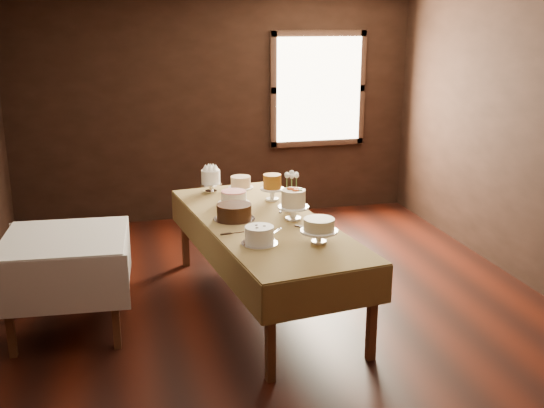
{
  "coord_description": "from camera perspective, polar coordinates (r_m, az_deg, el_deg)",
  "views": [
    {
      "loc": [
        -1.29,
        -4.94,
        2.5
      ],
      "look_at": [
        0.0,
        0.2,
        0.95
      ],
      "focal_mm": 42.61,
      "sensor_mm": 36.0,
      "label": 1
    }
  ],
  "objects": [
    {
      "name": "floor",
      "position": [
        5.68,
        0.5,
        -9.8
      ],
      "size": [
        5.0,
        6.0,
        0.01
      ],
      "primitive_type": "cube",
      "color": "black",
      "rests_on": "ground"
    },
    {
      "name": "wall_back",
      "position": [
        8.11,
        -4.87,
        8.45
      ],
      "size": [
        5.0,
        0.02,
        2.8
      ],
      "primitive_type": "cube",
      "color": "black",
      "rests_on": "ground"
    },
    {
      "name": "wall_front",
      "position": [
        2.57,
        17.9,
        -9.8
      ],
      "size": [
        5.0,
        0.02,
        2.8
      ],
      "primitive_type": "cube",
      "color": "black",
      "rests_on": "ground"
    },
    {
      "name": "window",
      "position": [
        8.34,
        4.15,
        10.06
      ],
      "size": [
        1.1,
        0.05,
        1.3
      ],
      "primitive_type": "cube",
      "color": "#FFEABF",
      "rests_on": "wall_back"
    },
    {
      "name": "display_table",
      "position": [
        5.6,
        -0.77,
        -2.07
      ],
      "size": [
        1.33,
        2.67,
        0.79
      ],
      "rotation": [
        0.0,
        0.0,
        0.13
      ],
      "color": "#50301E",
      "rests_on": "ground"
    },
    {
      "name": "side_table",
      "position": [
        5.42,
        -17.83,
        -3.74
      ],
      "size": [
        1.02,
        1.02,
        0.81
      ],
      "rotation": [
        0.0,
        0.0,
        -0.07
      ],
      "color": "#50301E",
      "rests_on": "ground"
    },
    {
      "name": "cake_meringue",
      "position": [
        6.48,
        -5.43,
        1.97
      ],
      "size": [
        0.23,
        0.23,
        0.24
      ],
      "color": "silver",
      "rests_on": "display_table"
    },
    {
      "name": "cake_speckled",
      "position": [
        6.63,
        -2.79,
        1.9
      ],
      "size": [
        0.26,
        0.26,
        0.12
      ],
      "color": "white",
      "rests_on": "display_table"
    },
    {
      "name": "cake_lattice",
      "position": [
        6.09,
        -3.4,
        0.54
      ],
      "size": [
        0.34,
        0.34,
        0.11
      ],
      "color": "white",
      "rests_on": "display_table"
    },
    {
      "name": "cake_caramel",
      "position": [
        6.17,
        0.02,
        1.35
      ],
      "size": [
        0.23,
        0.23,
        0.27
      ],
      "color": "white",
      "rests_on": "display_table"
    },
    {
      "name": "cake_chocolate",
      "position": [
        5.59,
        -3.36,
        -0.76
      ],
      "size": [
        0.42,
        0.42,
        0.14
      ],
      "color": "silver",
      "rests_on": "display_table"
    },
    {
      "name": "cake_flowers",
      "position": [
        5.59,
        1.9,
        -0.19
      ],
      "size": [
        0.27,
        0.27,
        0.28
      ],
      "color": "white",
      "rests_on": "display_table"
    },
    {
      "name": "cake_swirl",
      "position": [
        4.99,
        -1.12,
        -2.84
      ],
      "size": [
        0.31,
        0.31,
        0.15
      ],
      "color": "silver",
      "rests_on": "display_table"
    },
    {
      "name": "cake_cream",
      "position": [
        5.03,
        4.17,
        -2.43
      ],
      "size": [
        0.32,
        0.32,
        0.21
      ],
      "color": "white",
      "rests_on": "display_table"
    },
    {
      "name": "cake_server_a",
      "position": [
        5.32,
        0.44,
        -2.37
      ],
      "size": [
        0.18,
        0.19,
        0.01
      ],
      "primitive_type": "cube",
      "rotation": [
        0.0,
        0.0,
        0.83
      ],
      "color": "silver",
      "rests_on": "display_table"
    },
    {
      "name": "cake_server_b",
      "position": [
        5.36,
        3.55,
        -2.26
      ],
      "size": [
        0.18,
        0.2,
        0.01
      ],
      "primitive_type": "cube",
      "rotation": [
        0.0,
        0.0,
        -0.84
      ],
      "color": "silver",
      "rests_on": "display_table"
    },
    {
      "name": "cake_server_d",
      "position": [
        5.94,
        0.99,
        -0.35
      ],
      "size": [
        0.13,
        0.23,
        0.01
      ],
      "primitive_type": "cube",
      "rotation": [
        0.0,
        0.0,
        1.13
      ],
      "color": "silver",
      "rests_on": "display_table"
    },
    {
      "name": "cake_server_e",
      "position": [
        5.28,
        -2.85,
        -2.52
      ],
      "size": [
        0.24,
        0.06,
        0.01
      ],
      "primitive_type": "cube",
      "rotation": [
        0.0,
        0.0,
        0.13
      ],
      "color": "silver",
      "rests_on": "display_table"
    },
    {
      "name": "flower_vase",
      "position": [
        5.87,
        1.73,
        0.15
      ],
      "size": [
        0.16,
        0.16,
        0.15
      ],
      "primitive_type": "imported",
      "rotation": [
        0.0,
        0.0,
        1.73
      ],
      "color": "#2D2823",
      "rests_on": "display_table"
    },
    {
      "name": "flower_bouquet",
      "position": [
        5.81,
        1.75,
        1.99
      ],
      "size": [
        0.14,
        0.14,
        0.2
      ],
      "primitive_type": null,
      "color": "white",
      "rests_on": "flower_vase"
    }
  ]
}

